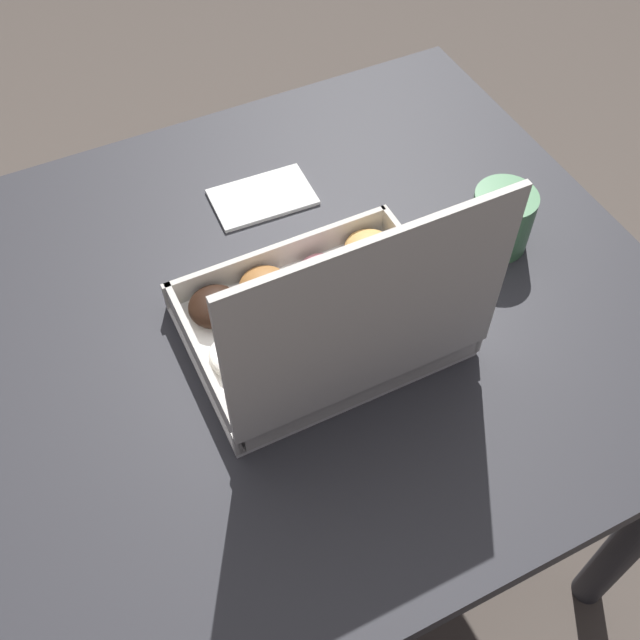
# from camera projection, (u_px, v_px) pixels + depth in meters

# --- Properties ---
(ground_plane) EXTENTS (8.00, 8.00, 0.00)m
(ground_plane) POSITION_uv_depth(u_px,v_px,m) (308.00, 517.00, 1.52)
(ground_plane) COLOR #564C44
(dining_table) EXTENTS (0.93, 0.83, 0.70)m
(dining_table) POSITION_uv_depth(u_px,v_px,m) (302.00, 351.00, 1.05)
(dining_table) COLOR #2D2D33
(dining_table) RESTS_ON ground_plane
(donut_box) EXTENTS (0.32, 0.25, 0.29)m
(donut_box) POSITION_uv_depth(u_px,v_px,m) (332.00, 320.00, 0.88)
(donut_box) COLOR white
(donut_box) RESTS_ON dining_table
(coffee_mug) EXTENTS (0.08, 0.08, 0.09)m
(coffee_mug) POSITION_uv_depth(u_px,v_px,m) (501.00, 219.00, 0.99)
(coffee_mug) COLOR #4C8456
(coffee_mug) RESTS_ON dining_table
(paper_napkin) EXTENTS (0.15, 0.10, 0.01)m
(paper_napkin) POSITION_uv_depth(u_px,v_px,m) (262.00, 197.00, 1.08)
(paper_napkin) COLOR white
(paper_napkin) RESTS_ON dining_table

